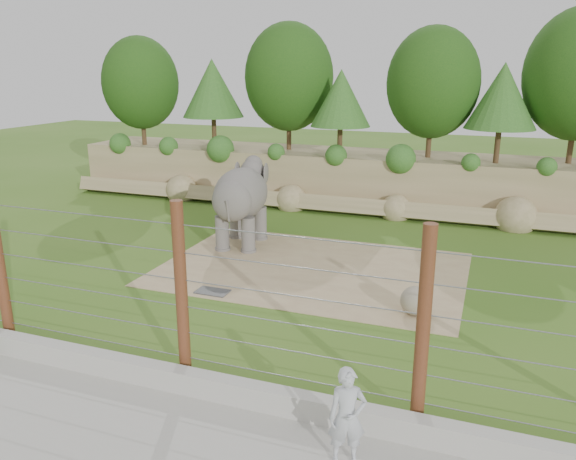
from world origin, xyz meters
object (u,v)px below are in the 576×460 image
(stone_ball, at_px, (415,301))
(elephant, at_px, (241,205))
(zookeeper, at_px, (347,417))
(barrier_fence, at_px, (181,293))

(stone_ball, bearing_deg, elephant, 149.60)
(stone_ball, bearing_deg, zookeeper, -92.23)
(elephant, distance_m, barrier_fence, 9.62)
(elephant, bearing_deg, zookeeper, -64.74)
(barrier_fence, bearing_deg, zookeeper, -20.25)
(barrier_fence, height_order, zookeeper, barrier_fence)
(barrier_fence, relative_size, zookeeper, 11.36)
(elephant, distance_m, zookeeper, 12.69)
(barrier_fence, distance_m, zookeeper, 4.41)
(elephant, height_order, zookeeper, elephant)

